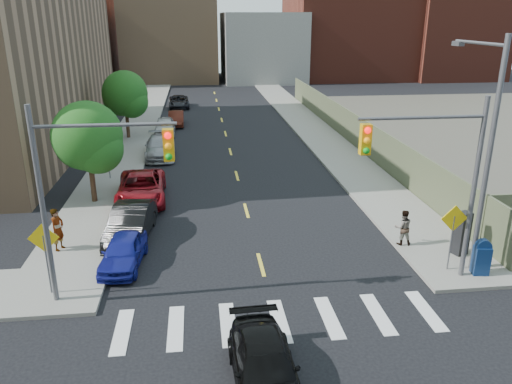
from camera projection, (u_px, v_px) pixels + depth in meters
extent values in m
cube|color=gray|center=(144.00, 114.00, 50.75)|extent=(3.50, 73.00, 0.15)
cube|color=gray|center=(294.00, 111.00, 52.47)|extent=(3.50, 73.00, 0.15)
cube|color=brown|center=(349.00, 126.00, 39.64)|extent=(0.12, 44.00, 2.50)
cube|color=#592319|center=(61.00, 41.00, 73.87)|extent=(14.00, 18.00, 12.00)
cube|color=#8C6B4C|center=(170.00, 30.00, 77.01)|extent=(14.00, 16.00, 15.00)
cube|color=gray|center=(261.00, 47.00, 77.53)|extent=(12.00, 16.00, 10.00)
cube|color=#592319|center=(346.00, 26.00, 79.95)|extent=(18.00, 18.00, 16.00)
cube|color=#592319|center=(448.00, 19.00, 79.51)|extent=(14.00, 16.00, 18.00)
cylinder|color=#59595E|center=(43.00, 211.00, 16.41)|extent=(0.18, 0.18, 7.00)
cylinder|color=#59595E|center=(105.00, 125.00, 15.72)|extent=(4.50, 0.12, 0.12)
cube|color=#E5A50C|center=(169.00, 145.00, 16.17)|extent=(0.35, 0.30, 1.05)
cylinder|color=#59595E|center=(473.00, 193.00, 18.07)|extent=(0.18, 0.18, 7.00)
cylinder|color=#59595E|center=(423.00, 118.00, 16.88)|extent=(4.50, 0.12, 0.12)
cube|color=#E5A50C|center=(365.00, 139.00, 16.90)|extent=(0.35, 0.30, 1.05)
cylinder|color=#59595E|center=(488.00, 162.00, 18.28)|extent=(0.20, 0.20, 9.00)
cylinder|color=#59595E|center=(480.00, 43.00, 18.50)|extent=(0.12, 3.50, 0.12)
cube|color=#59595E|center=(458.00, 44.00, 20.03)|extent=(0.25, 0.60, 0.18)
cylinder|color=#59595E|center=(48.00, 266.00, 17.61)|extent=(0.06, 0.06, 2.40)
cube|color=yellow|center=(43.00, 238.00, 17.24)|extent=(1.06, 0.04, 1.06)
cylinder|color=#59595E|center=(450.00, 245.00, 19.27)|extent=(0.06, 0.06, 2.40)
cube|color=yellow|center=(454.00, 218.00, 18.90)|extent=(1.06, 0.04, 1.06)
cylinder|color=#59595E|center=(109.00, 162.00, 30.24)|extent=(0.06, 0.06, 2.40)
cube|color=yellow|center=(107.00, 144.00, 29.88)|extent=(1.06, 0.04, 1.06)
cylinder|color=#332114|center=(93.00, 180.00, 26.44)|extent=(0.28, 0.28, 2.64)
sphere|color=#184A15|center=(87.00, 136.00, 25.64)|extent=(3.60, 3.60, 3.60)
sphere|color=#184A15|center=(98.00, 148.00, 25.61)|extent=(2.64, 2.64, 2.64)
sphere|color=#184A15|center=(82.00, 142.00, 26.11)|extent=(2.88, 2.88, 2.88)
cylinder|color=#332114|center=(128.00, 123.00, 40.48)|extent=(0.28, 0.28, 2.64)
sphere|color=#184A15|center=(125.00, 93.00, 39.68)|extent=(3.60, 3.60, 3.60)
sphere|color=#184A15|center=(132.00, 101.00, 39.65)|extent=(2.64, 2.64, 2.64)
sphere|color=#184A15|center=(121.00, 98.00, 40.15)|extent=(2.88, 2.88, 2.88)
imported|color=navy|center=(123.00, 251.00, 20.01)|extent=(1.83, 3.83, 1.26)
imported|color=black|center=(131.00, 223.00, 22.43)|extent=(2.06, 4.75, 1.52)
imported|color=maroon|center=(141.00, 188.00, 26.99)|extent=(2.78, 5.59, 1.52)
imported|color=#95979C|center=(160.00, 147.00, 35.48)|extent=(2.27, 5.15, 1.47)
imported|color=#BCBCBC|center=(165.00, 126.00, 42.32)|extent=(1.78, 4.23, 1.43)
imported|color=#44160D|center=(176.00, 118.00, 45.78)|extent=(1.40, 3.94, 1.30)
imported|color=black|center=(179.00, 102.00, 54.68)|extent=(2.42, 4.81, 1.31)
imported|color=black|center=(265.00, 367.00, 13.42)|extent=(1.92, 4.38, 1.25)
cube|color=#0D2551|center=(481.00, 260.00, 19.08)|extent=(0.65, 0.53, 1.13)
cylinder|color=#0D2551|center=(483.00, 246.00, 18.88)|extent=(0.61, 0.35, 0.58)
cube|color=black|center=(462.00, 233.00, 20.58)|extent=(0.67, 0.61, 1.85)
imported|color=gray|center=(58.00, 229.00, 20.97)|extent=(0.66, 0.79, 1.85)
imported|color=gray|center=(403.00, 227.00, 21.50)|extent=(0.82, 0.67, 1.58)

